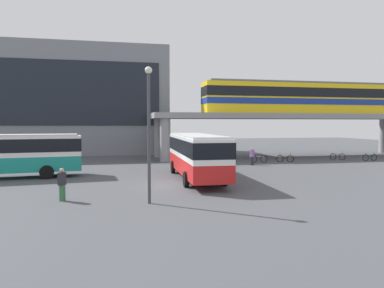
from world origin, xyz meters
name	(u,v)px	position (x,y,z in m)	size (l,w,h in m)	color
ground_plane	(156,167)	(0.00, 10.00, 0.00)	(120.00, 120.00, 0.00)	#47494F
station_building	(64,102)	(-10.49, 29.31, 7.02)	(27.45, 13.34, 14.03)	slate
elevated_platform	(290,119)	(16.95, 16.96, 4.53)	(33.37, 7.20, 5.17)	gray
train	(298,98)	(17.97, 16.96, 7.14)	(23.34, 2.96, 3.84)	yellow
bus_main	(196,152)	(2.07, 2.09, 1.99)	(3.01, 11.11, 3.22)	red
bus_secondary	(2,151)	(-11.70, 5.28, 1.99)	(11.25, 3.75, 3.22)	teal
bicycle_brown	(338,157)	(20.41, 12.32, 0.36)	(1.78, 0.31, 1.04)	black
bicycle_silver	(259,159)	(10.83, 11.62, 0.36)	(1.74, 0.55, 1.04)	black
bicycle_black	(217,160)	(6.41, 11.74, 0.36)	(1.78, 0.33, 1.04)	black
bicycle_red	(227,162)	(6.71, 9.41, 0.36)	(1.79, 0.18, 1.04)	black
bicycle_green	(370,157)	(23.25, 10.76, 0.36)	(1.79, 0.08, 1.04)	black
bicycle_orange	(285,159)	(13.72, 11.52, 0.36)	(1.68, 0.73, 1.04)	black
pedestrian_walking_across	(252,157)	(9.25, 9.51, 0.79)	(0.43, 0.48, 1.68)	#26262D
pedestrian_near_building	(62,185)	(-6.34, -3.61, 0.81)	(0.41, 0.47, 1.72)	#33663F
lamp_post	(149,124)	(-1.98, -5.14, 3.98)	(0.36, 0.36, 6.81)	#3F3F44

